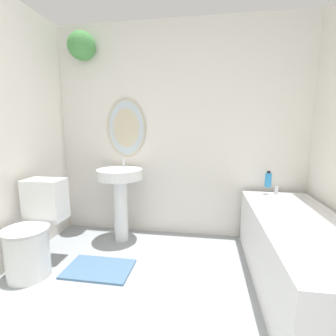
% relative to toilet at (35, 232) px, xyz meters
% --- Properties ---
extents(wall_back, '(2.92, 0.30, 2.40)m').
position_rel_toilet_xyz_m(wall_back, '(1.07, 0.98, 0.91)').
color(wall_back, silver).
rests_on(wall_back, ground_plane).
extents(toilet, '(0.37, 0.58, 0.79)m').
position_rel_toilet_xyz_m(toilet, '(0.00, 0.00, 0.00)').
color(toilet, white).
rests_on(toilet, ground_plane).
extents(pedestal_sink, '(0.49, 0.49, 0.91)m').
position_rel_toilet_xyz_m(pedestal_sink, '(0.55, 0.67, 0.25)').
color(pedestal_sink, white).
rests_on(pedestal_sink, ground_plane).
extents(bathtub, '(0.66, 1.69, 0.65)m').
position_rel_toilet_xyz_m(bathtub, '(2.20, 0.06, -0.06)').
color(bathtub, silver).
rests_on(bathtub, ground_plane).
extents(shampoo_bottle, '(0.07, 0.07, 0.17)m').
position_rel_toilet_xyz_m(shampoo_bottle, '(2.11, 0.79, 0.37)').
color(shampoo_bottle, '#2D84C6').
rests_on(shampoo_bottle, bathtub).
extents(bath_mat, '(0.58, 0.37, 0.02)m').
position_rel_toilet_xyz_m(bath_mat, '(0.55, 0.07, -0.34)').
color(bath_mat, '#4C7093').
rests_on(bath_mat, ground_plane).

